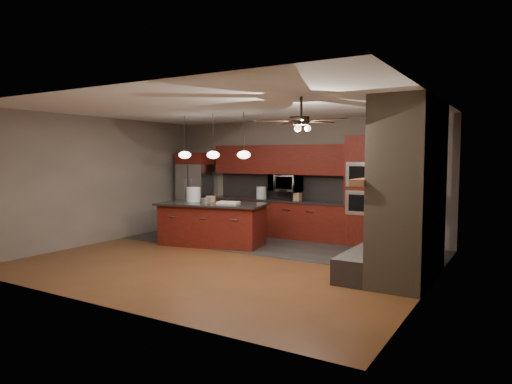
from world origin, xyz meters
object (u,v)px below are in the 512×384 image
Objects in this scene: refrigerator at (197,191)px; white_bucket at (193,195)px; oven_tower at (366,191)px; cardboard_box at (211,199)px; paint_tray at (228,203)px; counter_box at (298,197)px; counter_bucket at (261,193)px; paint_can at (206,201)px; kitchen_island at (212,224)px; microwave at (286,183)px.

refrigerator reaches higher than white_bucket.
cardboard_box is (-3.07, -1.45, -0.21)m from oven_tower.
white_bucket reaches higher than paint_tray.
white_bucket is 1.77× the size of counter_box.
oven_tower reaches higher than cardboard_box.
counter_bucket is at bearing 64.35° from white_bucket.
cardboard_box is at bearing -42.72° from refrigerator.
white_bucket reaches higher than paint_can.
paint_can is (1.63, -1.75, -0.03)m from refrigerator.
refrigerator is 0.81× the size of kitchen_island.
refrigerator is at bearing 132.95° from paint_can.
counter_bucket is at bearing 81.33° from paint_tray.
refrigerator reaches higher than paint_can.
kitchen_island is (-2.88, -1.67, -0.73)m from oven_tower.
counter_bucket is at bearing 69.51° from kitchen_island.
paint_can is 0.65× the size of counter_bucket.
counter_bucket is at bearing 49.49° from cardboard_box.
refrigerator is 4.56× the size of paint_tray.
microwave is 2.28× the size of white_bucket.
counter_bucket reaches higher than cardboard_box.
cardboard_box is at bearing 152.83° from paint_tray.
kitchen_island is at bearing -72.29° from cardboard_box.
counter_box is at bearing 41.72° from white_bucket.
oven_tower is at bearing 2.13° from cardboard_box.
white_bucket is at bearing -172.79° from cardboard_box.
oven_tower is 3.45m from paint_can.
cardboard_box is (-0.19, 0.22, 0.52)m from kitchen_island.
microwave is at bearing 63.30° from paint_can.
oven_tower is 1.98m from microwave.
refrigerator is 6.30× the size of white_bucket.
counter_bucket reaches higher than paint_tray.
refrigerator is at bearing -171.29° from counter_box.
microwave is 2.56× the size of counter_bucket.
paint_tray is (2.05, -1.52, -0.07)m from refrigerator.
paint_can is at bearing -147.98° from oven_tower.
paint_tray is 0.59m from cardboard_box.
kitchen_island is 13.50× the size of paint_can.
refrigerator is at bearing 130.83° from paint_tray.
refrigerator reaches higher than counter_box.
counter_bucket is at bearing 179.84° from oven_tower.
paint_can reaches higher than kitchen_island.
microwave is 0.29× the size of kitchen_island.
refrigerator is 2.40m from paint_can.
microwave is at bearing 49.92° from white_bucket.
microwave is 0.36× the size of refrigerator.
counter_box is at bearing -2.85° from counter_bucket.
microwave is at bearing 2.91° from refrigerator.
refrigerator is at bearing -177.09° from microwave.
paint_can is at bearing -47.05° from refrigerator.
paint_can is (-0.95, -1.89, -0.32)m from microwave.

